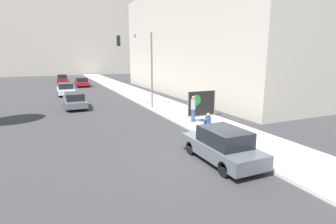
{
  "coord_description": "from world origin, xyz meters",
  "views": [
    {
      "loc": [
        -6.34,
        -9.78,
        4.6
      ],
      "look_at": [
        0.69,
        5.82,
        0.98
      ],
      "focal_mm": 28.0,
      "sensor_mm": 36.0,
      "label": 1
    }
  ],
  "objects_px": {
    "protest_banner": "(201,103)",
    "seated_protester": "(208,122)",
    "car_on_road_distant": "(82,82)",
    "parked_car_curbside": "(222,146)",
    "car_on_road_nearest": "(75,100)",
    "traffic_light_pole": "(140,58)",
    "car_on_road_midblock": "(66,89)",
    "car_on_road_far_lane": "(62,79)",
    "jogger_on_sidewalk": "(193,109)"
  },
  "relations": [
    {
      "from": "car_on_road_far_lane",
      "to": "seated_protester",
      "type": "bearing_deg",
      "value": -80.46
    },
    {
      "from": "seated_protester",
      "to": "parked_car_curbside",
      "type": "xyz_separation_m",
      "value": [
        -1.75,
        -3.81,
        -0.0
      ]
    },
    {
      "from": "protest_banner",
      "to": "car_on_road_distant",
      "type": "distance_m",
      "value": 27.13
    },
    {
      "from": "car_on_road_nearest",
      "to": "car_on_road_far_lane",
      "type": "xyz_separation_m",
      "value": [
        0.14,
        25.84,
        0.04
      ]
    },
    {
      "from": "seated_protester",
      "to": "traffic_light_pole",
      "type": "xyz_separation_m",
      "value": [
        -1.21,
        8.95,
        3.7
      ]
    },
    {
      "from": "car_on_road_nearest",
      "to": "car_on_road_midblock",
      "type": "relative_size",
      "value": 1.01
    },
    {
      "from": "car_on_road_distant",
      "to": "protest_banner",
      "type": "bearing_deg",
      "value": -77.85
    },
    {
      "from": "car_on_road_midblock",
      "to": "car_on_road_far_lane",
      "type": "height_order",
      "value": "car_on_road_far_lane"
    },
    {
      "from": "protest_banner",
      "to": "seated_protester",
      "type": "bearing_deg",
      "value": -115.68
    },
    {
      "from": "car_on_road_nearest",
      "to": "protest_banner",
      "type": "bearing_deg",
      "value": -44.75
    },
    {
      "from": "seated_protester",
      "to": "jogger_on_sidewalk",
      "type": "distance_m",
      "value": 2.74
    },
    {
      "from": "parked_car_curbside",
      "to": "car_on_road_distant",
      "type": "xyz_separation_m",
      "value": [
        -2.11,
        34.18,
        -0.05
      ]
    },
    {
      "from": "jogger_on_sidewalk",
      "to": "protest_banner",
      "type": "bearing_deg",
      "value": -103.44
    },
    {
      "from": "jogger_on_sidewalk",
      "to": "parked_car_curbside",
      "type": "distance_m",
      "value": 6.87
    },
    {
      "from": "protest_banner",
      "to": "car_on_road_distant",
      "type": "height_order",
      "value": "protest_banner"
    },
    {
      "from": "jogger_on_sidewalk",
      "to": "car_on_road_far_lane",
      "type": "xyz_separation_m",
      "value": [
        -6.86,
        35.31,
        -0.34
      ]
    },
    {
      "from": "protest_banner",
      "to": "parked_car_curbside",
      "type": "bearing_deg",
      "value": -115.15
    },
    {
      "from": "traffic_light_pole",
      "to": "car_on_road_far_lane",
      "type": "distance_m",
      "value": 29.73
    },
    {
      "from": "traffic_light_pole",
      "to": "car_on_road_far_lane",
      "type": "height_order",
      "value": "traffic_light_pole"
    },
    {
      "from": "seated_protester",
      "to": "traffic_light_pole",
      "type": "relative_size",
      "value": 0.18
    },
    {
      "from": "car_on_road_far_lane",
      "to": "protest_banner",
      "type": "bearing_deg",
      "value": -76.44
    },
    {
      "from": "seated_protester",
      "to": "parked_car_curbside",
      "type": "bearing_deg",
      "value": -127.86
    },
    {
      "from": "parked_car_curbside",
      "to": "car_on_road_far_lane",
      "type": "distance_m",
      "value": 42.06
    },
    {
      "from": "seated_protester",
      "to": "car_on_road_distant",
      "type": "xyz_separation_m",
      "value": [
        -3.86,
        30.37,
        -0.05
      ]
    },
    {
      "from": "parked_car_curbside",
      "to": "jogger_on_sidewalk",
      "type": "bearing_deg",
      "value": 71.12
    },
    {
      "from": "traffic_light_pole",
      "to": "parked_car_curbside",
      "type": "xyz_separation_m",
      "value": [
        -0.53,
        -12.76,
        -3.7
      ]
    },
    {
      "from": "traffic_light_pole",
      "to": "car_on_road_midblock",
      "type": "xyz_separation_m",
      "value": [
        -5.56,
        12.24,
        -3.72
      ]
    },
    {
      "from": "traffic_light_pole",
      "to": "car_on_road_midblock",
      "type": "bearing_deg",
      "value": 114.43
    },
    {
      "from": "car_on_road_distant",
      "to": "traffic_light_pole",
      "type": "bearing_deg",
      "value": -82.96
    },
    {
      "from": "seated_protester",
      "to": "protest_banner",
      "type": "bearing_deg",
      "value": 51.08
    },
    {
      "from": "protest_banner",
      "to": "jogger_on_sidewalk",
      "type": "bearing_deg",
      "value": -139.66
    },
    {
      "from": "seated_protester",
      "to": "car_on_road_midblock",
      "type": "height_order",
      "value": "car_on_road_midblock"
    },
    {
      "from": "protest_banner",
      "to": "traffic_light_pole",
      "type": "bearing_deg",
      "value": 121.0
    },
    {
      "from": "protest_banner",
      "to": "car_on_road_nearest",
      "type": "height_order",
      "value": "protest_banner"
    },
    {
      "from": "seated_protester",
      "to": "traffic_light_pole",
      "type": "bearing_deg",
      "value": 84.46
    },
    {
      "from": "traffic_light_pole",
      "to": "car_on_road_midblock",
      "type": "distance_m",
      "value": 13.95
    },
    {
      "from": "seated_protester",
      "to": "car_on_road_far_lane",
      "type": "distance_m",
      "value": 38.52
    },
    {
      "from": "car_on_road_midblock",
      "to": "car_on_road_far_lane",
      "type": "distance_m",
      "value": 16.8
    },
    {
      "from": "car_on_road_nearest",
      "to": "car_on_road_midblock",
      "type": "height_order",
      "value": "car_on_road_midblock"
    },
    {
      "from": "seated_protester",
      "to": "jogger_on_sidewalk",
      "type": "xyz_separation_m",
      "value": [
        0.47,
        2.68,
        0.31
      ]
    },
    {
      "from": "protest_banner",
      "to": "car_on_road_far_lane",
      "type": "xyz_separation_m",
      "value": [
        -8.23,
        34.14,
        -0.42
      ]
    },
    {
      "from": "car_on_road_nearest",
      "to": "car_on_road_distant",
      "type": "height_order",
      "value": "car_on_road_distant"
    },
    {
      "from": "seated_protester",
      "to": "protest_banner",
      "type": "height_order",
      "value": "protest_banner"
    },
    {
      "from": "traffic_light_pole",
      "to": "seated_protester",
      "type": "bearing_deg",
      "value": -82.29
    },
    {
      "from": "car_on_road_nearest",
      "to": "car_on_road_distant",
      "type": "relative_size",
      "value": 1.06
    },
    {
      "from": "parked_car_curbside",
      "to": "car_on_road_nearest",
      "type": "bearing_deg",
      "value": 106.66
    },
    {
      "from": "seated_protester",
      "to": "car_on_road_far_lane",
      "type": "bearing_deg",
      "value": 86.29
    },
    {
      "from": "car_on_road_far_lane",
      "to": "car_on_road_midblock",
      "type": "bearing_deg",
      "value": -91.33
    },
    {
      "from": "car_on_road_nearest",
      "to": "jogger_on_sidewalk",
      "type": "bearing_deg",
      "value": -53.55
    },
    {
      "from": "jogger_on_sidewalk",
      "to": "car_on_road_far_lane",
      "type": "bearing_deg",
      "value": -42.79
    }
  ]
}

